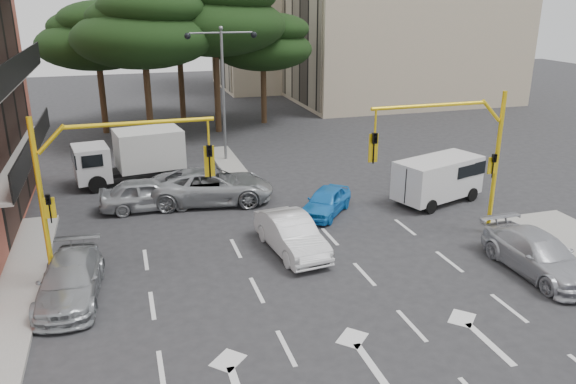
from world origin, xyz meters
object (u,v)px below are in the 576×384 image
signal_mast_right (460,147)px  car_silver_cross_a (212,186)px  car_blue_compact (326,201)px  car_silver_wagon (70,280)px  signal_mast_left (98,177)px  car_silver_parked (539,255)px  car_silver_cross_b (148,194)px  van_white (438,180)px  street_lamp_center (223,71)px  car_white_hatch (291,234)px  box_truck_a (130,157)px

signal_mast_right → car_silver_cross_a: bearing=141.1°
car_blue_compact → car_silver_wagon: car_silver_wagon is taller
signal_mast_left → car_silver_parked: size_ratio=1.23×
car_silver_cross_b → van_white: (13.50, -3.00, 0.35)m
signal_mast_left → van_white: bearing=14.7°
car_silver_cross_b → car_silver_parked: size_ratio=0.91×
signal_mast_right → street_lamp_center: size_ratio=0.77×
car_silver_cross_a → car_silver_cross_b: size_ratio=1.33×
signal_mast_right → car_silver_parked: (1.24, -3.66, -3.18)m
car_silver_cross_a → car_blue_compact: bearing=-113.8°
car_blue_compact → van_white: van_white is taller
car_blue_compact → van_white: bearing=41.5°
van_white → car_silver_cross_a: bearing=-124.5°
van_white → car_silver_parked: bearing=-21.5°
car_white_hatch → car_silver_cross_b: 8.14m
car_white_hatch → van_white: bearing=15.4°
car_white_hatch → car_silver_cross_a: bearing=101.0°
car_silver_cross_a → box_truck_a: box_truck_a is taller
signal_mast_left → street_lamp_center: (6.80, 14.01, 1.54)m
street_lamp_center → car_blue_compact: 11.44m
car_white_hatch → box_truck_a: (-5.65, 10.85, 0.67)m
car_silver_parked → box_truck_a: (-13.65, 15.12, 0.69)m
car_white_hatch → box_truck_a: size_ratio=0.78×
car_white_hatch → car_silver_wagon: bearing=-176.8°
box_truck_a → street_lamp_center: bearing=-74.3°
car_blue_compact → box_truck_a: size_ratio=0.64×
signal_mast_left → car_silver_cross_a: size_ratio=1.01×
car_silver_parked → car_blue_compact: bearing=124.2°
car_white_hatch → car_silver_cross_a: 6.79m
car_white_hatch → car_silver_cross_b: size_ratio=0.99×
car_silver_wagon → signal_mast_right: bearing=7.6°
street_lamp_center → car_blue_compact: bearing=-74.6°
car_silver_cross_a → car_silver_cross_b: car_silver_cross_a is taller
signal_mast_right → car_silver_wagon: (-14.80, -0.76, -3.21)m
car_silver_cross_b → box_truck_a: size_ratio=0.79×
signal_mast_right → street_lamp_center: street_lamp_center is taller
signal_mast_right → car_blue_compact: (-4.06, 4.00, -3.27)m
street_lamp_center → car_silver_wagon: street_lamp_center is taller
car_silver_wagon → car_silver_cross_a: car_silver_cross_a is taller
car_white_hatch → box_truck_a: box_truck_a is taller
car_silver_parked → box_truck_a: size_ratio=0.86×
car_blue_compact → car_silver_cross_b: (-7.75, 3.00, 0.14)m
car_blue_compact → car_silver_wagon: 11.75m
street_lamp_center → car_silver_wagon: (-8.00, -14.76, -4.75)m
car_silver_wagon → car_white_hatch: bearing=14.4°
car_silver_wagon → car_silver_cross_a: (6.00, 7.85, 0.15)m
signal_mast_right → street_lamp_center: bearing=115.9°
car_silver_wagon → car_silver_parked: size_ratio=0.95×
street_lamp_center → car_white_hatch: size_ratio=1.76×
street_lamp_center → van_white: 13.82m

